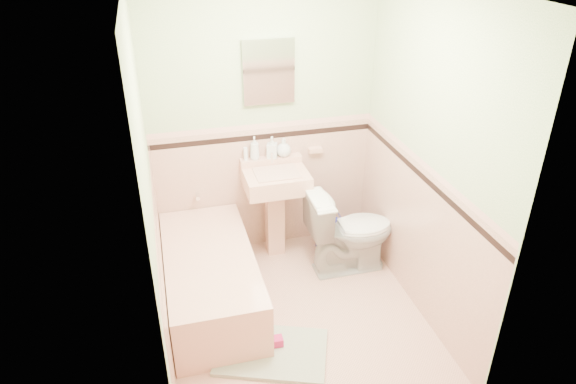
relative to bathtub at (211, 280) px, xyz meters
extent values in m
plane|color=#E6AE97|center=(0.63, -0.33, -0.23)|extent=(2.20, 2.20, 0.00)
plane|color=#F4E9C6|center=(0.63, 0.77, 1.02)|extent=(2.50, 0.00, 2.50)
plane|color=#F4E9C6|center=(0.63, -1.43, 1.02)|extent=(2.50, 0.00, 2.50)
plane|color=#F4E9C6|center=(-0.37, -0.33, 1.02)|extent=(0.00, 2.50, 2.50)
plane|color=#F4E9C6|center=(1.63, -0.33, 1.02)|extent=(0.00, 2.50, 2.50)
plane|color=beige|center=(0.63, 0.76, 0.38)|extent=(2.00, 0.00, 2.00)
plane|color=beige|center=(0.63, -1.42, 0.38)|extent=(2.00, 0.00, 2.00)
plane|color=beige|center=(-0.36, -0.33, 0.38)|extent=(0.00, 2.20, 2.20)
plane|color=beige|center=(1.62, -0.33, 0.38)|extent=(0.00, 2.20, 2.20)
plane|color=black|center=(0.63, 0.75, 0.90)|extent=(2.00, 0.00, 2.00)
plane|color=black|center=(0.63, -1.41, 0.90)|extent=(2.00, 0.00, 2.00)
plane|color=black|center=(-0.35, -0.33, 0.89)|extent=(0.00, 2.20, 2.20)
plane|color=black|center=(1.61, -0.33, 0.89)|extent=(0.00, 2.20, 2.20)
plane|color=#E6AC9B|center=(0.63, 0.75, 0.99)|extent=(2.00, 0.00, 2.00)
plane|color=#E6AC9B|center=(0.63, -1.41, 0.99)|extent=(2.00, 0.00, 2.00)
plane|color=#E6AC9B|center=(-0.35, -0.33, 1.00)|extent=(0.00, 2.20, 2.20)
plane|color=#E6AC9B|center=(1.61, -0.33, 1.00)|extent=(0.00, 2.20, 2.20)
cube|color=#E1A48C|center=(0.00, 0.00, 0.00)|extent=(0.70, 1.50, 0.45)
cylinder|color=silver|center=(0.00, 0.72, 0.41)|extent=(0.04, 0.12, 0.04)
cylinder|color=silver|center=(0.68, 0.67, 0.72)|extent=(0.02, 0.02, 0.10)
cube|color=white|center=(0.68, 0.74, 1.47)|extent=(0.44, 0.04, 0.55)
cube|color=#E1A48C|center=(1.10, 0.73, 0.72)|extent=(0.12, 0.07, 0.04)
imported|color=#B2B2B2|center=(0.53, 0.71, 0.81)|extent=(0.10, 0.10, 0.21)
imported|color=#B2B2B2|center=(0.69, 0.71, 0.80)|extent=(0.11, 0.11, 0.19)
imported|color=#B2B2B2|center=(0.80, 0.71, 0.79)|extent=(0.16, 0.16, 0.17)
cylinder|color=white|center=(0.45, 0.71, 0.77)|extent=(0.05, 0.05, 0.12)
imported|color=white|center=(1.26, 0.17, 0.16)|extent=(0.77, 0.44, 0.78)
cube|color=gray|center=(0.35, -0.69, -0.21)|extent=(0.94, 0.78, 0.03)
cube|color=#BF1E59|center=(0.36, -0.64, -0.16)|extent=(0.16, 0.08, 0.06)
camera|label=1|loc=(-0.26, -3.45, 2.67)|focal=32.68mm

